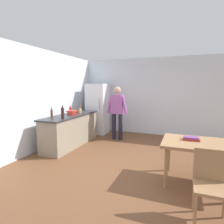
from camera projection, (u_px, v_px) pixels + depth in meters
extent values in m
plane|color=brown|center=(130.00, 165.00, 4.12)|extent=(14.00, 14.00, 0.00)
cube|color=silver|center=(153.00, 97.00, 6.72)|extent=(6.40, 0.12, 2.70)
cube|color=silver|center=(38.00, 100.00, 5.05)|extent=(0.12, 5.60, 2.70)
cube|color=gray|center=(71.00, 131.00, 5.51)|extent=(0.60, 2.12, 0.86)
cube|color=#2D2D33|center=(71.00, 115.00, 5.45)|extent=(0.64, 2.20, 0.04)
cube|color=white|center=(98.00, 109.00, 6.90)|extent=(0.70, 0.64, 1.80)
cylinder|color=#B2B2B7|center=(99.00, 104.00, 6.48)|extent=(0.02, 0.02, 0.40)
cylinder|color=#1E1E2D|center=(114.00, 126.00, 6.15)|extent=(0.13, 0.13, 0.84)
cylinder|color=#1E1E2D|center=(120.00, 127.00, 6.08)|extent=(0.13, 0.13, 0.84)
cube|color=#99519E|center=(117.00, 104.00, 6.02)|extent=(0.38, 0.22, 0.60)
sphere|color=tan|center=(117.00, 90.00, 5.96)|extent=(0.22, 0.22, 0.22)
cylinder|color=#99519E|center=(110.00, 105.00, 6.07)|extent=(0.20, 0.09, 0.55)
cylinder|color=#99519E|center=(124.00, 105.00, 5.90)|extent=(0.20, 0.09, 0.55)
cube|color=#9E754C|center=(205.00, 144.00, 3.25)|extent=(1.40, 0.90, 0.05)
cylinder|color=#9E754C|center=(166.00, 168.00, 3.19)|extent=(0.06, 0.06, 0.70)
cylinder|color=#9E754C|center=(169.00, 154.00, 3.84)|extent=(0.06, 0.06, 0.70)
cylinder|color=#9E754C|center=(195.00, 212.00, 2.24)|extent=(0.04, 0.04, 0.45)
cylinder|color=#9E754C|center=(194.00, 196.00, 2.58)|extent=(0.04, 0.04, 0.45)
cylinder|color=#9E754C|center=(224.00, 202.00, 2.45)|extent=(0.04, 0.04, 0.45)
cube|color=#9E754C|center=(212.00, 188.00, 2.31)|extent=(0.42, 0.42, 0.04)
cube|color=#9E754C|center=(211.00, 165.00, 2.46)|extent=(0.42, 0.04, 0.42)
cylinder|color=red|center=(72.00, 113.00, 5.46)|extent=(0.28, 0.28, 0.12)
cube|color=black|center=(67.00, 112.00, 5.52)|extent=(0.06, 0.03, 0.02)
cube|color=black|center=(77.00, 112.00, 5.40)|extent=(0.06, 0.03, 0.02)
cylinder|color=tan|center=(80.00, 111.00, 5.75)|extent=(0.11, 0.11, 0.14)
cylinder|color=olive|center=(80.00, 106.00, 5.73)|extent=(0.02, 0.05, 0.22)
cylinder|color=olive|center=(80.00, 106.00, 5.72)|extent=(0.02, 0.04, 0.22)
cylinder|color=black|center=(63.00, 113.00, 4.73)|extent=(0.08, 0.08, 0.28)
cylinder|color=black|center=(62.00, 107.00, 4.71)|extent=(0.03, 0.03, 0.06)
cylinder|color=#B22319|center=(70.00, 110.00, 5.76)|extent=(0.06, 0.06, 0.18)
cylinder|color=#B22319|center=(70.00, 106.00, 5.74)|extent=(0.02, 0.02, 0.06)
cylinder|color=#5B3314|center=(52.00, 113.00, 4.99)|extent=(0.06, 0.06, 0.20)
cylinder|color=#5B3314|center=(51.00, 109.00, 4.97)|extent=(0.02, 0.02, 0.06)
cube|color=#B22D28|center=(191.00, 139.00, 3.41)|extent=(0.28, 0.19, 0.03)
cube|color=#753D7F|center=(191.00, 138.00, 3.40)|extent=(0.25, 0.16, 0.03)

